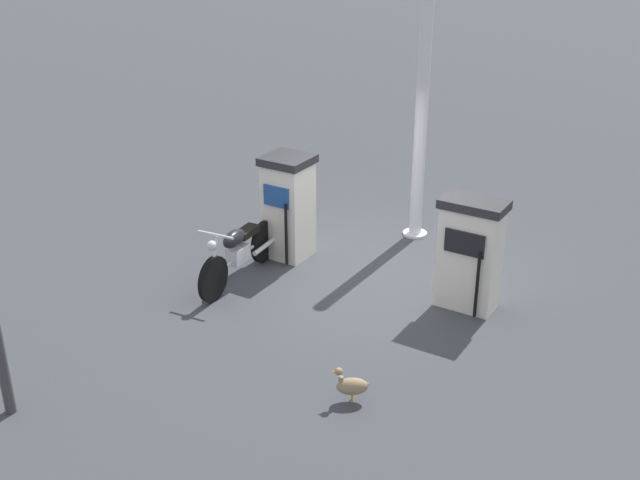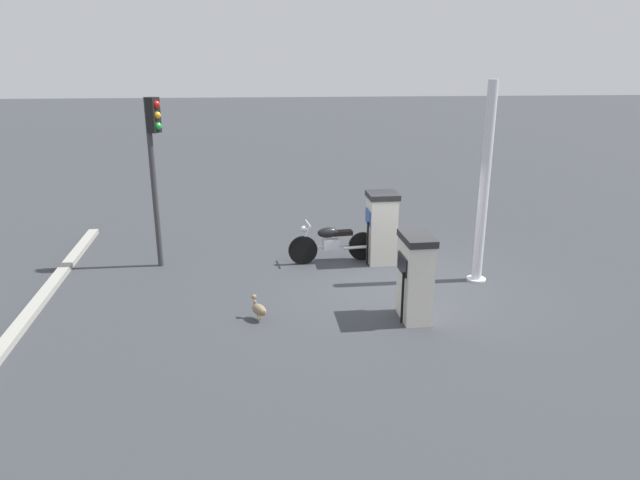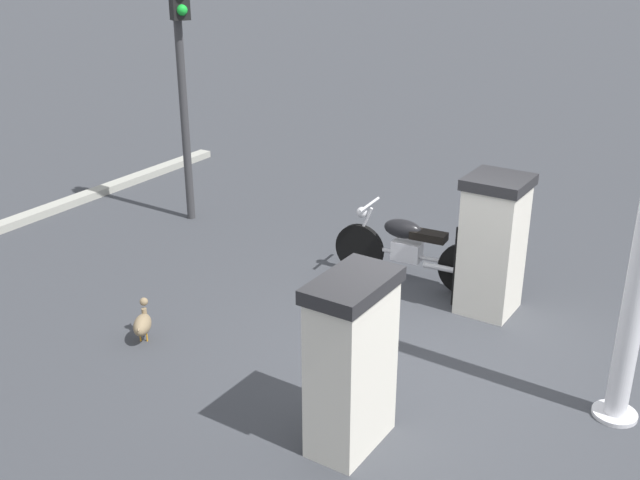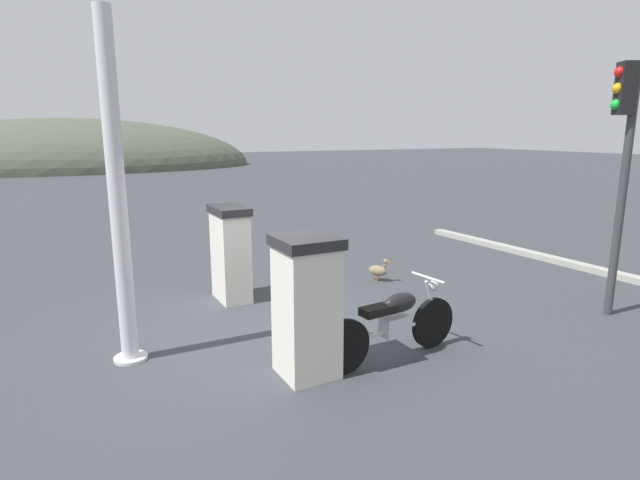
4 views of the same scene
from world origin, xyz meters
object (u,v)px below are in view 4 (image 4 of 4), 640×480
(motorcycle_near_pump, at_px, (394,323))
(canopy_support_pole, at_px, (118,201))
(fuel_pump_far, at_px, (231,253))
(fuel_pump_near, at_px, (307,306))
(wandering_duck, at_px, (378,270))
(roadside_traffic_light, at_px, (623,147))

(motorcycle_near_pump, bearing_deg, canopy_support_pole, 154.22)
(fuel_pump_far, bearing_deg, fuel_pump_near, -90.00)
(fuel_pump_near, height_order, motorcycle_near_pump, fuel_pump_near)
(motorcycle_near_pump, height_order, wandering_duck, motorcycle_near_pump)
(fuel_pump_far, bearing_deg, wandering_duck, -3.84)
(fuel_pump_far, distance_m, roadside_traffic_light, 6.08)
(fuel_pump_far, relative_size, canopy_support_pole, 0.38)
(fuel_pump_near, distance_m, canopy_support_pole, 2.48)
(motorcycle_near_pump, xyz_separation_m, wandering_duck, (1.64, 2.89, -0.25))
(motorcycle_near_pump, xyz_separation_m, roadside_traffic_light, (3.78, -0.10, 2.05))
(fuel_pump_near, xyz_separation_m, roadside_traffic_light, (4.89, -0.21, 1.70))
(roadside_traffic_light, bearing_deg, wandering_duck, 125.54)
(roadside_traffic_light, distance_m, canopy_support_pole, 6.86)
(wandering_duck, height_order, roadside_traffic_light, roadside_traffic_light)
(motorcycle_near_pump, height_order, roadside_traffic_light, roadside_traffic_light)
(wandering_duck, relative_size, canopy_support_pole, 0.11)
(fuel_pump_far, xyz_separation_m, motorcycle_near_pump, (1.11, -3.08, -0.33))
(fuel_pump_near, height_order, wandering_duck, fuel_pump_near)
(fuel_pump_near, height_order, roadside_traffic_light, roadside_traffic_light)
(roadside_traffic_light, bearing_deg, fuel_pump_near, 177.55)
(fuel_pump_near, relative_size, wandering_duck, 3.65)
(wandering_duck, distance_m, canopy_support_pole, 5.08)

